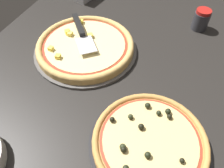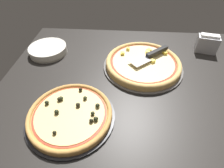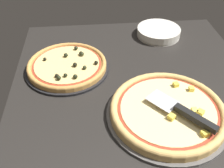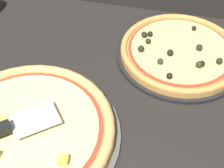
# 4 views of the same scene
# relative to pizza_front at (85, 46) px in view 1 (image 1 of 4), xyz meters

# --- Properties ---
(ground_plane) EXTENTS (1.32, 0.96, 0.04)m
(ground_plane) POSITION_rel_pizza_front_xyz_m (0.03, 0.08, -0.05)
(ground_plane) COLOR black
(pizza_pan_front) EXTENTS (0.41, 0.41, 0.01)m
(pizza_pan_front) POSITION_rel_pizza_front_xyz_m (0.00, 0.00, -0.02)
(pizza_pan_front) COLOR #565451
(pizza_pan_front) RESTS_ON ground_plane
(pizza_front) EXTENTS (0.39, 0.39, 0.04)m
(pizza_front) POSITION_rel_pizza_front_xyz_m (0.00, 0.00, 0.00)
(pizza_front) COLOR #DBAD60
(pizza_front) RESTS_ON pizza_pan_front
(pizza_pan_back) EXTENTS (0.35, 0.35, 0.01)m
(pizza_pan_back) POSITION_rel_pizza_front_xyz_m (0.30, 0.34, -0.02)
(pizza_pan_back) COLOR black
(pizza_pan_back) RESTS_ON ground_plane
(pizza_back) EXTENTS (0.33, 0.33, 0.04)m
(pizza_back) POSITION_rel_pizza_front_xyz_m (0.30, 0.34, -0.00)
(pizza_back) COLOR #C68E47
(pizza_back) RESTS_ON pizza_pan_back
(serving_spatula) EXTENTS (0.21, 0.19, 0.02)m
(serving_spatula) POSITION_rel_pizza_front_xyz_m (-0.05, -0.05, 0.03)
(serving_spatula) COLOR silver
(serving_spatula) RESTS_ON pizza_front
(parmesan_shaker) EXTENTS (0.07, 0.07, 0.09)m
(parmesan_shaker) POSITION_rel_pizza_front_xyz_m (-0.32, 0.41, 0.02)
(parmesan_shaker) COLOR #333338
(parmesan_shaker) RESTS_ON ground_plane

